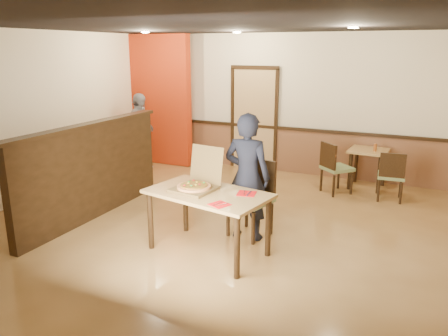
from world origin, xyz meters
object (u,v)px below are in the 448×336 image
object	(u,v)px
side_chair_left	(334,166)
diner	(247,177)
condiment	(375,148)
side_table	(368,159)
side_chair_right	(391,174)
passerby	(140,132)
pizza_box	(196,184)
diner_chair	(253,195)
main_table	(208,201)

from	to	relation	value
side_chair_left	diner	distance (m)	2.51
condiment	side_table	bearing A→B (deg)	139.32
side_chair_right	passerby	bearing A→B (deg)	-3.51
pizza_box	passerby	bearing A→B (deg)	142.93
diner_chair	passerby	world-z (taller)	passerby
diner_chair	side_chair_left	size ratio (longest dim) A/B	1.13
main_table	side_table	xyz separation A→B (m)	(1.46, 3.61, -0.14)
diner_chair	diner	world-z (taller)	diner
main_table	side_chair_left	xyz separation A→B (m)	(0.96, 3.01, -0.19)
main_table	pizza_box	size ratio (longest dim) A/B	2.59
side_table	pizza_box	xyz separation A→B (m)	(-1.64, -3.57, 0.32)
diner_chair	condiment	bearing A→B (deg)	80.04
diner_chair	side_chair_right	size ratio (longest dim) A/B	1.21
diner_chair	pizza_box	distance (m)	0.93
passerby	pizza_box	size ratio (longest dim) A/B	2.59
diner_chair	side_chair_left	world-z (taller)	diner_chair
main_table	pizza_box	xyz separation A→B (m)	(-0.18, 0.04, 0.17)
main_table	passerby	size ratio (longest dim) A/B	1.00
condiment	passerby	bearing A→B (deg)	-171.96
pizza_box	condiment	world-z (taller)	pizza_box
side_chair_left	diner_chair	bearing A→B (deg)	116.67
side_chair_right	pizza_box	distance (m)	3.65
passerby	diner	bearing A→B (deg)	-125.94
diner_chair	side_chair_right	bearing A→B (deg)	68.99
side_chair_left	condiment	bearing A→B (deg)	-97.52
condiment	diner_chair	bearing A→B (deg)	-114.87
passerby	condiment	size ratio (longest dim) A/B	11.79
diner_chair	side_table	size ratio (longest dim) A/B	1.45
main_table	pizza_box	world-z (taller)	pizza_box
main_table	passerby	bearing A→B (deg)	147.37
main_table	diner	bearing A→B (deg)	77.17
side_chair_right	diner	distance (m)	2.92
diner_chair	diner	bearing A→B (deg)	-87.85
side_table	condiment	bearing A→B (deg)	-40.68
diner_chair	diner	xyz separation A→B (m)	(-0.03, -0.15, 0.29)
side_table	condiment	xyz separation A→B (m)	(0.11, -0.10, 0.24)
condiment	side_chair_right	bearing A→B (deg)	-56.46
side_chair_left	diner	xyz separation A→B (m)	(-0.69, -2.39, 0.35)
main_table	side_chair_left	size ratio (longest dim) A/B	1.77
side_chair_right	side_table	bearing A→B (deg)	-58.47
diner	passerby	bearing A→B (deg)	-36.67
main_table	condiment	distance (m)	3.85
side_chair_left	diner	bearing A→B (deg)	116.90
diner_chair	side_chair_left	distance (m)	2.33
main_table	side_table	bearing A→B (deg)	78.67
side_chair_left	condiment	world-z (taller)	side_chair_left
diner	condiment	bearing A→B (deg)	-116.79
side_chair_right	side_table	xyz separation A→B (m)	(-0.46, 0.61, 0.08)
side_chair_left	passerby	world-z (taller)	passerby
main_table	diner	world-z (taller)	diner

